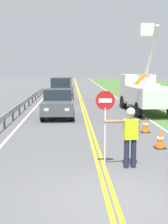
% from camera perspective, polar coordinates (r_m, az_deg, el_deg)
% --- Properties ---
extents(ground_plane, '(160.00, 160.00, 0.00)m').
position_cam_1_polar(ground_plane, '(7.44, 4.99, -15.74)').
color(ground_plane, '#5B5B5E').
extents(centerline_yellow_left, '(0.11, 110.00, 0.01)m').
position_cam_1_polar(centerline_yellow_left, '(26.92, -0.62, 1.76)').
color(centerline_yellow_left, yellow).
rests_on(centerline_yellow_left, ground).
extents(centerline_yellow_right, '(0.11, 110.00, 0.01)m').
position_cam_1_polar(centerline_yellow_right, '(26.93, -0.24, 1.76)').
color(centerline_yellow_right, yellow).
rests_on(centerline_yellow_right, ground).
extents(edge_line_right, '(0.12, 110.00, 0.01)m').
position_cam_1_polar(edge_line_right, '(27.28, 7.15, 1.78)').
color(edge_line_right, silver).
rests_on(edge_line_right, ground).
extents(edge_line_left, '(0.12, 110.00, 0.01)m').
position_cam_1_polar(edge_line_left, '(27.04, -8.08, 1.71)').
color(edge_line_left, silver).
rests_on(edge_line_left, ground).
extents(flagger_worker, '(1.08, 0.30, 1.83)m').
position_cam_1_polar(flagger_worker, '(9.47, 8.35, -3.89)').
color(flagger_worker, '#1E2338').
rests_on(flagger_worker, ground).
extents(stop_sign_paddle, '(0.56, 0.04, 2.33)m').
position_cam_1_polar(stop_sign_paddle, '(9.14, 3.86, -0.04)').
color(stop_sign_paddle, silver).
rests_on(stop_sign_paddle, ground).
extents(utility_bucket_truck, '(2.67, 6.91, 5.83)m').
position_cam_1_polar(utility_bucket_truck, '(21.71, 10.82, 3.84)').
color(utility_bucket_truck, white).
rests_on(utility_bucket_truck, ground).
extents(oncoming_sedan_nearest, '(1.96, 4.13, 1.70)m').
position_cam_1_polar(oncoming_sedan_nearest, '(18.95, -4.77, 1.54)').
color(oncoming_sedan_nearest, '#4C5156').
rests_on(oncoming_sedan_nearest, ground).
extents(oncoming_suv_second, '(2.09, 4.69, 2.10)m').
position_cam_1_polar(oncoming_suv_second, '(27.52, -4.05, 4.09)').
color(oncoming_suv_second, '#4C5156').
rests_on(oncoming_suv_second, ground).
extents(traffic_cone_lead, '(0.40, 0.40, 0.70)m').
position_cam_1_polar(traffic_cone_lead, '(12.10, 13.64, -4.84)').
color(traffic_cone_lead, orange).
rests_on(traffic_cone_lead, ground).
extents(traffic_cone_mid, '(0.40, 0.40, 0.70)m').
position_cam_1_polar(traffic_cone_mid, '(14.84, 11.08, -2.36)').
color(traffic_cone_mid, orange).
rests_on(traffic_cone_mid, ground).
extents(guardrail_left_shoulder, '(0.10, 32.00, 0.71)m').
position_cam_1_polar(guardrail_left_shoulder, '(21.50, -11.18, 1.36)').
color(guardrail_left_shoulder, '#9EA0A3').
rests_on(guardrail_left_shoulder, ground).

